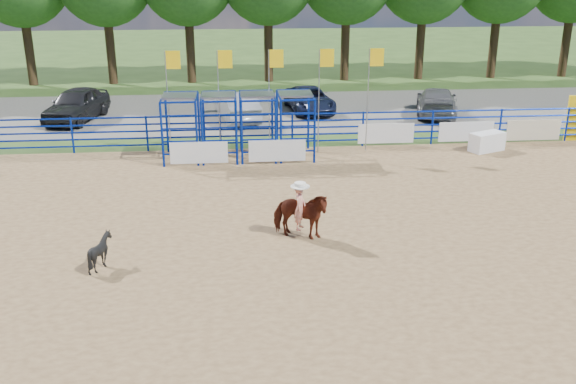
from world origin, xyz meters
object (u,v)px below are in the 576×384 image
object	(u,v)px
horse_and_rider	(300,211)
car_a	(76,104)
calf	(100,252)
car_d	(436,102)
announcer_table	(487,142)
car_b	(237,106)
car_c	(310,100)

from	to	relation	value
horse_and_rider	car_a	size ratio (longest dim) A/B	0.49
calf	car_d	distance (m)	21.27
announcer_table	car_b	world-z (taller)	car_b
horse_and_rider	calf	size ratio (longest dim) A/B	2.55
horse_and_rider	calf	xyz separation A→B (m)	(-5.28, -1.41, -0.36)
announcer_table	horse_and_rider	world-z (taller)	horse_and_rider
car_a	car_d	bearing A→B (deg)	11.68
car_b	announcer_table	bearing A→B (deg)	137.59
horse_and_rider	car_a	distance (m)	17.90
announcer_table	car_a	xyz separation A→B (m)	(-18.07, 7.09, 0.40)
car_a	car_c	xyz separation A→B (m)	(11.66, 0.98, -0.18)
car_b	car_c	distance (m)	4.16
calf	car_d	bearing A→B (deg)	-65.14
car_c	car_d	distance (m)	6.49
announcer_table	car_c	distance (m)	10.31
car_b	car_c	size ratio (longest dim) A/B	0.99
car_d	calf	bearing A→B (deg)	64.96
announcer_table	car_b	xyz separation A→B (m)	(-10.20, 6.35, 0.33)
announcer_table	calf	world-z (taller)	calf
horse_and_rider	car_c	xyz separation A→B (m)	(2.25, 16.21, -0.21)
horse_and_rider	car_d	world-z (taller)	horse_and_rider
announcer_table	car_d	xyz separation A→B (m)	(-0.09, 6.60, 0.30)
car_c	car_d	size ratio (longest dim) A/B	0.93
car_a	car_d	distance (m)	17.99
announcer_table	horse_and_rider	size ratio (longest dim) A/B	0.63
horse_and_rider	car_d	size ratio (longest dim) A/B	0.48
car_d	horse_and_rider	bearing A→B (deg)	75.40
calf	car_c	world-z (taller)	car_c
car_b	car_d	xyz separation A→B (m)	(10.11, 0.25, -0.03)
car_d	car_b	bearing A→B (deg)	16.99
horse_and_rider	car_c	size ratio (longest dim) A/B	0.52
car_a	horse_and_rider	bearing A→B (deg)	-45.02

